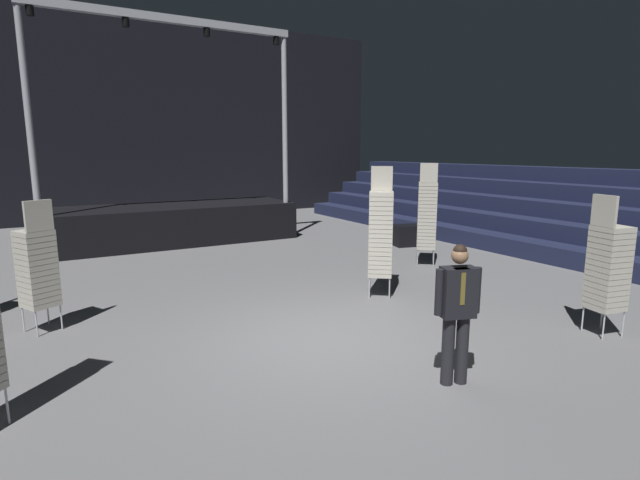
{
  "coord_description": "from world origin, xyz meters",
  "views": [
    {
      "loc": [
        -3.51,
        -5.9,
        2.77
      ],
      "look_at": [
        0.27,
        0.56,
        1.4
      ],
      "focal_mm": 27.59,
      "sensor_mm": 36.0,
      "label": 1
    }
  ],
  "objects": [
    {
      "name": "man_with_tie",
      "position": [
        0.67,
        -1.95,
        0.97
      ],
      "size": [
        0.57,
        0.35,
        1.71
      ],
      "rotation": [
        0.0,
        0.0,
        2.8
      ],
      "color": "black",
      "rests_on": "ground_plane"
    },
    {
      "name": "ground_plane",
      "position": [
        0.0,
        0.0,
        -0.05
      ],
      "size": [
        22.0,
        30.0,
        0.1
      ],
      "primitive_type": "cube",
      "color": "slate"
    },
    {
      "name": "equipment_road_case",
      "position": [
        5.94,
        5.06,
        0.3
      ],
      "size": [
        1.02,
        0.8,
        0.61
      ],
      "primitive_type": "cube",
      "rotation": [
        0.0,
        0.0,
        -0.24
      ],
      "color": "black",
      "rests_on": "ground_plane"
    },
    {
      "name": "arena_end_wall",
      "position": [
        0.0,
        15.0,
        4.0
      ],
      "size": [
        22.0,
        0.3,
        8.0
      ],
      "primitive_type": "cube",
      "color": "black",
      "rests_on": "ground_plane"
    },
    {
      "name": "chair_stack_rear_left",
      "position": [
        4.67,
        2.95,
        1.24
      ],
      "size": [
        0.62,
        0.62,
        2.48
      ],
      "rotation": [
        0.0,
        0.0,
        5.58
      ],
      "color": "#B2B5BA",
      "rests_on": "ground_plane"
    },
    {
      "name": "chair_stack_front_left",
      "position": [
        2.1,
        1.41,
        1.24
      ],
      "size": [
        0.62,
        0.62,
        2.48
      ],
      "rotation": [
        0.0,
        0.0,
        2.49
      ],
      "color": "#B2B5BA",
      "rests_on": "ground_plane"
    },
    {
      "name": "bleacher_bank_right",
      "position": [
        9.12,
        1.0,
        1.12
      ],
      "size": [
        3.75,
        24.0,
        2.25
      ],
      "rotation": [
        0.0,
        0.0,
        -1.57
      ],
      "color": "#191E38",
      "rests_on": "ground_plane"
    },
    {
      "name": "stage_riser",
      "position": [
        0.0,
        9.12,
        0.68
      ],
      "size": [
        7.36,
        2.56,
        6.3
      ],
      "color": "black",
      "rests_on": "ground_plane"
    },
    {
      "name": "chair_stack_rear_right",
      "position": [
        3.81,
        -1.91,
        1.07
      ],
      "size": [
        0.52,
        0.52,
        2.14
      ],
      "rotation": [
        0.0,
        0.0,
        4.5
      ],
      "color": "#B2B5BA",
      "rests_on": "ground_plane"
    },
    {
      "name": "chair_stack_mid_centre",
      "position": [
        -3.55,
        2.55,
        1.03
      ],
      "size": [
        0.59,
        0.59,
        2.05
      ],
      "rotation": [
        0.0,
        0.0,
        0.47
      ],
      "color": "#B2B5BA",
      "rests_on": "ground_plane"
    }
  ]
}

